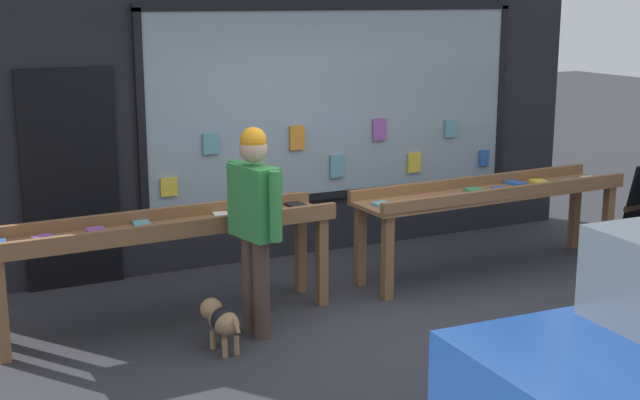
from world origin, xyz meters
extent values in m
plane|color=#2D2D33|center=(0.00, 0.00, 0.00)|extent=(40.00, 40.00, 0.00)
cube|color=black|center=(0.00, 2.40, 1.89)|extent=(7.32, 0.20, 3.78)
cube|color=#8C9EA8|center=(0.65, 2.27, 1.64)|extent=(4.28, 0.03, 2.01)
cube|color=black|center=(0.65, 2.27, 2.64)|extent=(4.36, 0.06, 0.08)
cube|color=black|center=(0.65, 2.27, 0.63)|extent=(4.36, 0.06, 0.08)
cube|color=black|center=(-1.49, 2.27, 1.64)|extent=(0.08, 0.06, 2.01)
cube|color=black|center=(2.79, 2.27, 1.64)|extent=(0.08, 0.06, 2.01)
cube|color=yellow|center=(-1.25, 2.23, 0.90)|extent=(0.17, 0.03, 0.18)
cube|color=#5999A5|center=(-0.80, 2.23, 1.30)|extent=(0.16, 0.03, 0.21)
cube|color=yellow|center=(-0.30, 2.23, 0.94)|extent=(0.17, 0.03, 0.23)
cube|color=orange|center=(0.15, 2.23, 1.30)|extent=(0.16, 0.03, 0.25)
cube|color=#5999A5|center=(0.63, 2.23, 0.95)|extent=(0.16, 0.03, 0.25)
cube|color=#994CA5|center=(1.15, 2.23, 1.32)|extent=(0.16, 0.03, 0.24)
cube|color=yellow|center=(1.60, 2.23, 0.91)|extent=(0.16, 0.03, 0.22)
cube|color=#5999A5|center=(2.09, 2.23, 1.27)|extent=(0.16, 0.03, 0.20)
cube|color=#2659B2|center=(2.57, 2.23, 0.89)|extent=(0.12, 0.03, 0.19)
cube|color=black|center=(-2.19, 2.27, 1.05)|extent=(0.90, 0.04, 2.10)
cube|color=brown|center=(-3.06, 0.64, 0.41)|extent=(0.09, 0.09, 0.81)
cube|color=brown|center=(-0.29, 0.74, 0.41)|extent=(0.09, 0.09, 0.81)
cube|color=brown|center=(-0.31, 1.16, 0.41)|extent=(0.09, 0.09, 0.81)
cube|color=brown|center=(-1.69, 0.90, 0.83)|extent=(2.99, 0.69, 0.04)
cube|color=brown|center=(-1.68, 0.64, 0.89)|extent=(2.97, 0.17, 0.12)
cube|color=brown|center=(-1.69, 1.16, 0.89)|extent=(2.97, 0.17, 0.12)
cube|color=#994CA5|center=(-2.66, 0.91, 0.87)|extent=(0.20, 0.24, 0.03)
cube|color=#994CA5|center=(-2.25, 0.95, 0.87)|extent=(0.15, 0.20, 0.03)
cube|color=#5999A5|center=(-1.85, 1.03, 0.87)|extent=(0.16, 0.22, 0.03)
cube|color=orange|center=(-1.51, 0.76, 0.86)|extent=(0.17, 0.24, 0.02)
cube|color=silver|center=(-1.13, 1.04, 0.86)|extent=(0.16, 0.24, 0.02)
cube|color=silver|center=(-0.77, 0.98, 0.87)|extent=(0.19, 0.23, 0.03)
cube|color=black|center=(-0.39, 1.08, 0.87)|extent=(0.16, 0.23, 0.03)
cube|color=brown|center=(0.31, 0.60, 0.40)|extent=(0.09, 0.09, 0.79)
cube|color=brown|center=(3.08, 0.71, 0.40)|extent=(0.09, 0.09, 0.79)
cube|color=brown|center=(0.29, 1.09, 0.40)|extent=(0.09, 0.09, 0.79)
cube|color=brown|center=(3.06, 1.19, 0.40)|extent=(0.09, 0.09, 0.79)
cube|color=brown|center=(1.69, 0.90, 0.81)|extent=(2.99, 0.76, 0.04)
cube|color=brown|center=(1.70, 0.60, 0.87)|extent=(2.97, 0.17, 0.12)
cube|color=brown|center=(1.67, 1.19, 0.87)|extent=(2.97, 0.17, 0.12)
cube|color=#5999A5|center=(0.38, 0.80, 0.85)|extent=(0.17, 0.23, 0.03)
cube|color=orange|center=(0.69, 0.71, 0.84)|extent=(0.16, 0.21, 0.02)
cube|color=silver|center=(0.96, 0.68, 0.85)|extent=(0.16, 0.21, 0.03)
cube|color=#994CA5|center=(1.21, 0.78, 0.85)|extent=(0.13, 0.23, 0.03)
cube|color=#338C4C|center=(1.51, 0.94, 0.85)|extent=(0.16, 0.20, 0.03)
cube|color=#2659B2|center=(1.80, 0.89, 0.84)|extent=(0.18, 0.23, 0.02)
cube|color=#2659B2|center=(2.11, 1.06, 0.85)|extent=(0.16, 0.24, 0.03)
cube|color=yellow|center=(2.39, 1.01, 0.85)|extent=(0.19, 0.24, 0.03)
cube|color=#5999A5|center=(2.69, 0.85, 0.85)|extent=(0.17, 0.25, 0.03)
cube|color=silver|center=(2.99, 0.92, 0.85)|extent=(0.17, 0.21, 0.02)
cylinder|color=#4C382D|center=(-1.09, 0.23, 0.42)|extent=(0.14, 0.14, 0.84)
cylinder|color=#4C382D|center=(-1.13, 0.40, 0.42)|extent=(0.14, 0.14, 0.84)
cube|color=#338C3F|center=(-1.11, 0.31, 1.13)|extent=(0.31, 0.50, 0.59)
cylinder|color=#338C3F|center=(-1.05, 0.03, 1.15)|extent=(0.09, 0.09, 0.56)
cylinder|color=#338C3F|center=(-1.17, 0.60, 1.15)|extent=(0.09, 0.09, 0.56)
sphere|color=tan|center=(-1.11, 0.31, 1.56)|extent=(0.23, 0.23, 0.23)
sphere|color=orange|center=(-1.11, 0.31, 1.63)|extent=(0.22, 0.22, 0.22)
ellipsoid|color=#99724C|center=(-1.48, 0.08, 0.25)|extent=(0.25, 0.38, 0.20)
ellipsoid|color=black|center=(-1.48, 0.08, 0.26)|extent=(0.24, 0.24, 0.21)
sphere|color=#99724C|center=(-1.51, 0.29, 0.29)|extent=(0.18, 0.18, 0.18)
cylinder|color=#99724C|center=(-1.45, -0.13, 0.28)|extent=(0.04, 0.10, 0.12)
cylinder|color=#99724C|center=(-1.44, 0.19, 0.08)|extent=(0.04, 0.04, 0.15)
cylinder|color=#99724C|center=(-1.54, 0.18, 0.08)|extent=(0.04, 0.04, 0.15)
cylinder|color=#99724C|center=(-1.41, -0.02, 0.08)|extent=(0.04, 0.04, 0.15)
cylinder|color=#99724C|center=(-1.51, -0.03, 0.08)|extent=(0.04, 0.04, 0.15)
cylinder|color=black|center=(-0.25, -2.12, 0.30)|extent=(0.61, 0.20, 0.60)
camera|label=1|loc=(-3.70, -6.17, 2.74)|focal=50.00mm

